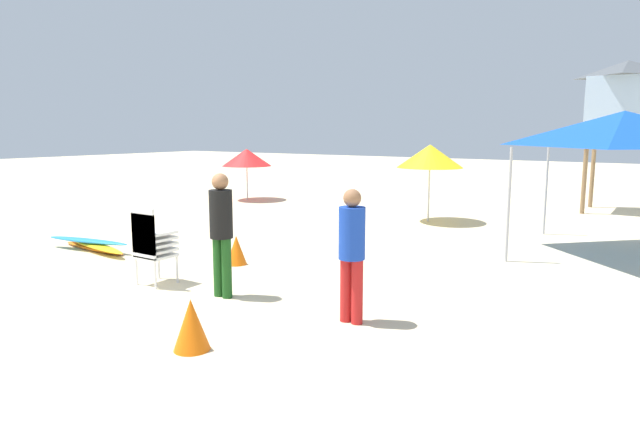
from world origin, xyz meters
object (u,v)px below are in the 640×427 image
object	(u,v)px
lifeguard_tower	(625,102)
beach_umbrella_left	(247,157)
lifeguard_near_center	(221,226)
traffic_cone_near	(236,250)
stacked_plastic_chairs	(150,240)
surfboard_pile	(92,245)
traffic_cone_far	(191,324)
beach_umbrella_mid	(430,156)
popup_canopy	(624,129)
lifeguard_near_left	(352,247)

from	to	relation	value
lifeguard_tower	beach_umbrella_left	size ratio (longest dim) A/B	2.46
lifeguard_near_center	traffic_cone_near	bearing A→B (deg)	126.33
stacked_plastic_chairs	lifeguard_tower	distance (m)	13.48
surfboard_pile	lifeguard_near_center	size ratio (longest dim) A/B	1.29
lifeguard_tower	traffic_cone_far	bearing A→B (deg)	-101.28
stacked_plastic_chairs	beach_umbrella_mid	size ratio (longest dim) A/B	0.61
lifeguard_tower	traffic_cone_near	xyz separation A→B (m)	(-4.89, -10.58, -2.84)
popup_canopy	beach_umbrella_mid	bearing A→B (deg)	158.48
surfboard_pile	lifeguard_near_left	world-z (taller)	lifeguard_near_left
lifeguard_near_left	lifeguard_tower	size ratio (longest dim) A/B	0.39
surfboard_pile	lifeguard_near_center	world-z (taller)	lifeguard_near_center
traffic_cone_far	beach_umbrella_mid	bearing A→B (deg)	97.00
beach_umbrella_left	beach_umbrella_mid	size ratio (longest dim) A/B	0.87
popup_canopy	stacked_plastic_chairs	bearing A→B (deg)	-132.70
lifeguard_near_center	lifeguard_tower	bearing A→B (deg)	72.71
stacked_plastic_chairs	traffic_cone_near	world-z (taller)	stacked_plastic_chairs
surfboard_pile	stacked_plastic_chairs	bearing A→B (deg)	-18.31
beach_umbrella_left	beach_umbrella_mid	bearing A→B (deg)	-6.88
surfboard_pile	beach_umbrella_left	xyz separation A→B (m)	(-2.70, 7.67, 1.31)
lifeguard_tower	beach_umbrella_mid	xyz separation A→B (m)	(-3.86, -4.46, -1.42)
surfboard_pile	lifeguard_tower	world-z (taller)	lifeguard_tower
surfboard_pile	lifeguard_tower	xyz separation A→B (m)	(7.97, 11.30, 2.98)
lifeguard_tower	stacked_plastic_chairs	bearing A→B (deg)	-112.43
stacked_plastic_chairs	popup_canopy	bearing A→B (deg)	47.30
lifeguard_near_left	traffic_cone_far	bearing A→B (deg)	-120.65
lifeguard_near_center	beach_umbrella_mid	distance (m)	7.67
beach_umbrella_left	traffic_cone_near	size ratio (longest dim) A/B	3.34
stacked_plastic_chairs	lifeguard_near_center	xyz separation A→B (m)	(1.30, 0.17, 0.31)
lifeguard_near_center	traffic_cone_near	xyz separation A→B (m)	(-1.12, 1.52, -0.75)
surfboard_pile	beach_umbrella_mid	size ratio (longest dim) A/B	1.14
lifeguard_near_center	beach_umbrella_left	size ratio (longest dim) A/B	1.02
stacked_plastic_chairs	traffic_cone_far	distance (m)	2.76
surfboard_pile	beach_umbrella_left	distance (m)	8.23
lifeguard_tower	traffic_cone_near	world-z (taller)	lifeguard_tower
traffic_cone_far	traffic_cone_near	bearing A→B (deg)	124.88
lifeguard_near_center	beach_umbrella_mid	world-z (taller)	beach_umbrella_mid
lifeguard_near_left	lifeguard_tower	bearing A→B (deg)	81.78
surfboard_pile	lifeguard_near_center	xyz separation A→B (m)	(4.20, -0.79, 0.89)
lifeguard_near_left	beach_umbrella_left	world-z (taller)	beach_umbrella_left
surfboard_pile	traffic_cone_near	distance (m)	3.17
lifeguard_near_left	traffic_cone_far	size ratio (longest dim) A/B	2.91
surfboard_pile	traffic_cone_far	bearing A→B (deg)	-24.33
surfboard_pile	traffic_cone_near	world-z (taller)	traffic_cone_near
lifeguard_tower	traffic_cone_far	world-z (taller)	lifeguard_tower
lifeguard_near_left	traffic_cone_near	world-z (taller)	lifeguard_near_left
popup_canopy	beach_umbrella_left	bearing A→B (deg)	167.15
stacked_plastic_chairs	beach_umbrella_left	world-z (taller)	beach_umbrella_left
lifeguard_near_left	popup_canopy	distance (m)	6.40
surfboard_pile	popup_canopy	size ratio (longest dim) A/B	0.71
traffic_cone_near	lifeguard_tower	bearing A→B (deg)	65.20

